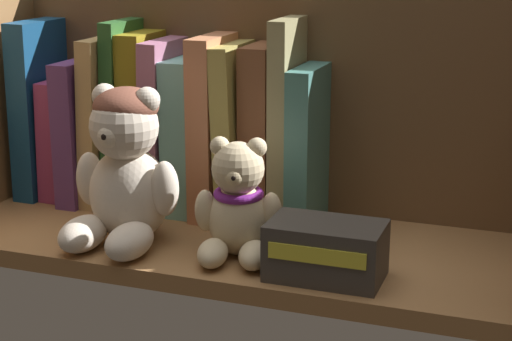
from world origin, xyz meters
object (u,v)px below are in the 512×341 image
object	(u,v)px
book_8	(220,123)
book_11	(291,120)
book_7	(194,133)
book_0	(48,106)
book_10	(266,131)
teddy_bear_larger	(125,170)
book_3	(111,118)
book_4	(127,111)
book_12	(312,144)
small_product_box	(326,250)
book_5	(147,118)
teddy_bear_smaller	(238,207)
book_9	(242,129)
book_1	(71,135)
book_6	(169,123)

from	to	relation	value
book_8	book_11	distance (cm)	9.08
book_7	book_0	bearing A→B (deg)	180.00
book_10	teddy_bear_larger	world-z (taller)	book_10
teddy_bear_larger	book_3	bearing A→B (deg)	123.79
book_4	book_12	bearing A→B (deg)	0.00
book_11	book_12	bearing A→B (deg)	0.00
book_8	book_4	bearing A→B (deg)	180.00
book_8	small_product_box	world-z (taller)	book_8
teddy_bear_larger	book_5	bearing A→B (deg)	107.46
book_7	teddy_bear_larger	distance (cm)	14.48
book_0	teddy_bear_smaller	xyz separation A→B (cm)	(32.01, -14.28, -5.77)
book_7	book_12	size ratio (longest dim) A/B	1.01
book_9	book_1	bearing A→B (deg)	180.00
book_1	teddy_bear_smaller	xyz separation A→B (cm)	(28.71, -14.28, -2.15)
book_9	teddy_bear_larger	xyz separation A→B (cm)	(-8.12, -14.33, -2.11)
book_9	teddy_bear_smaller	xyz separation A→B (cm)	(4.99, -14.28, -4.90)
book_1	small_product_box	bearing A→B (deg)	-23.21
book_3	book_10	xyz separation A→B (cm)	(20.85, 0.00, -0.03)
teddy_bear_larger	teddy_bear_smaller	size ratio (longest dim) A/B	1.36
book_5	book_6	size ratio (longest dim) A/B	1.03
book_6	book_7	distance (cm)	3.40
book_3	book_7	bearing A→B (deg)	0.00
book_3	book_10	bearing A→B (deg)	0.00
book_9	book_11	size ratio (longest dim) A/B	0.87
book_5	book_11	distance (cm)	18.82
book_5	book_0	bearing A→B (deg)	180.00
book_1	book_5	bearing A→B (deg)	0.00
book_10	book_12	size ratio (longest dim) A/B	1.11
book_1	book_11	world-z (taller)	book_11
book_12	small_product_box	distance (cm)	19.00
book_3	book_4	world-z (taller)	book_4
book_6	teddy_bear_smaller	distance (cm)	20.98
book_1	book_10	bearing A→B (deg)	0.00
teddy_bear_larger	teddy_bear_smaller	world-z (taller)	teddy_bear_larger
book_11	book_12	size ratio (longest dim) A/B	1.28
book_1	book_8	size ratio (longest dim) A/B	0.71
book_4	book_10	bearing A→B (deg)	0.00
book_7	book_9	distance (cm)	6.40
book_10	book_6	bearing A→B (deg)	180.00
book_8	book_6	bearing A→B (deg)	180.00
book_3	book_6	distance (cm)	8.15
book_6	book_12	distance (cm)	18.42
book_0	small_product_box	size ratio (longest dim) A/B	1.98
book_4	book_9	xyz separation A→B (cm)	(15.42, 0.00, -1.06)
book_6	teddy_bear_larger	bearing A→B (deg)	-84.28
book_7	teddy_bear_larger	bearing A→B (deg)	-97.16
book_4	book_11	xyz separation A→B (cm)	(21.58, 0.00, 0.48)
book_3	book_6	xyz separation A→B (cm)	(8.15, 0.00, 0.03)
book_0	book_10	xyz separation A→B (cm)	(30.16, 0.00, -0.90)
book_4	book_10	world-z (taller)	book_4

